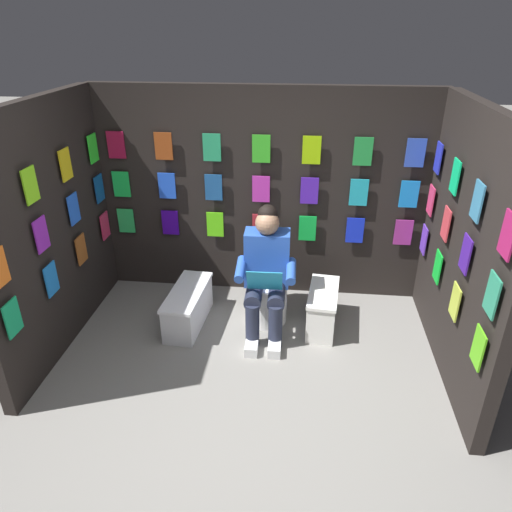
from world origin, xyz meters
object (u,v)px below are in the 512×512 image
(person_reading, at_px, (266,273))
(comic_longbox_near, at_px, (322,309))
(toilet, at_px, (267,286))
(comic_longbox_far, at_px, (188,307))

(person_reading, relative_size, comic_longbox_near, 1.85)
(toilet, bearing_deg, person_reading, 89.81)
(person_reading, bearing_deg, comic_longbox_near, -171.19)
(toilet, distance_m, person_reading, 0.35)
(person_reading, height_order, comic_longbox_near, person_reading)
(toilet, bearing_deg, comic_longbox_far, 15.15)
(toilet, height_order, comic_longbox_near, toilet)
(comic_longbox_near, bearing_deg, comic_longbox_far, 9.24)
(comic_longbox_far, bearing_deg, person_reading, -176.98)
(person_reading, xyz_separation_m, comic_longbox_near, (-0.52, -0.09, -0.40))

